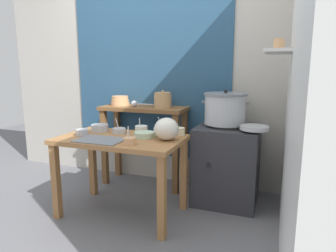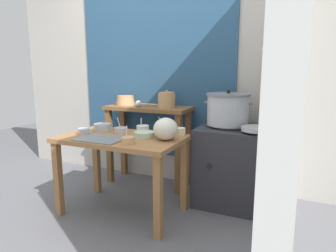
{
  "view_description": "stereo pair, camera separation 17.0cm",
  "coord_description": "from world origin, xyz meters",
  "px_view_note": "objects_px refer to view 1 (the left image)",
  "views": [
    {
      "loc": [
        1.29,
        -2.22,
        1.32
      ],
      "look_at": [
        0.38,
        0.24,
        0.82
      ],
      "focal_mm": 32.49,
      "sensor_mm": 36.0,
      "label": 1
    },
    {
      "loc": [
        1.44,
        -2.16,
        1.32
      ],
      "look_at": [
        0.38,
        0.24,
        0.82
      ],
      "focal_mm": 32.49,
      "sensor_mm": 36.0,
      "label": 2
    }
  ],
  "objects_px": {
    "prep_bowl_7": "(141,129)",
    "prep_table": "(121,149)",
    "clay_pot": "(163,100)",
    "prep_bowl_2": "(100,128)",
    "prep_bowl_3": "(144,135)",
    "back_shelf_table": "(144,126)",
    "serving_tray": "(100,140)",
    "stove_block": "(227,164)",
    "prep_bowl_6": "(179,131)",
    "prep_bowl_1": "(82,132)",
    "prep_bowl_0": "(162,131)",
    "wide_pan": "(254,128)",
    "bowl_stack_enamel": "(120,101)",
    "prep_bowl_5": "(119,130)",
    "prep_bowl_4": "(130,141)",
    "plastic_bag": "(166,129)",
    "ladle": "(135,104)",
    "steamer_pot": "(225,109)"
  },
  "relations": [
    {
      "from": "prep_bowl_7",
      "to": "prep_table",
      "type": "bearing_deg",
      "value": -109.5
    },
    {
      "from": "clay_pot",
      "to": "prep_bowl_2",
      "type": "height_order",
      "value": "clay_pot"
    },
    {
      "from": "prep_table",
      "to": "prep_bowl_3",
      "type": "bearing_deg",
      "value": 15.86
    },
    {
      "from": "back_shelf_table",
      "to": "clay_pot",
      "type": "distance_m",
      "value": 0.38
    },
    {
      "from": "prep_bowl_3",
      "to": "serving_tray",
      "type": "bearing_deg",
      "value": -143.23
    },
    {
      "from": "stove_block",
      "to": "prep_bowl_6",
      "type": "xyz_separation_m",
      "value": [
        -0.39,
        -0.35,
        0.37
      ]
    },
    {
      "from": "serving_tray",
      "to": "prep_bowl_6",
      "type": "xyz_separation_m",
      "value": [
        0.56,
        0.43,
        0.03
      ]
    },
    {
      "from": "prep_bowl_1",
      "to": "prep_bowl_2",
      "type": "distance_m",
      "value": 0.21
    },
    {
      "from": "serving_tray",
      "to": "prep_bowl_1",
      "type": "height_order",
      "value": "prep_bowl_1"
    },
    {
      "from": "prep_table",
      "to": "stove_block",
      "type": "bearing_deg",
      "value": 35.83
    },
    {
      "from": "prep_bowl_0",
      "to": "prep_bowl_2",
      "type": "height_order",
      "value": "prep_bowl_0"
    },
    {
      "from": "prep_bowl_1",
      "to": "prep_bowl_3",
      "type": "bearing_deg",
      "value": 11.45
    },
    {
      "from": "prep_bowl_3",
      "to": "wide_pan",
      "type": "bearing_deg",
      "value": 23.33
    },
    {
      "from": "back_shelf_table",
      "to": "prep_bowl_1",
      "type": "distance_m",
      "value": 0.84
    },
    {
      "from": "clay_pot",
      "to": "wide_pan",
      "type": "relative_size",
      "value": 0.74
    },
    {
      "from": "wide_pan",
      "to": "prep_bowl_6",
      "type": "distance_m",
      "value": 0.67
    },
    {
      "from": "bowl_stack_enamel",
      "to": "prep_bowl_5",
      "type": "distance_m",
      "value": 0.73
    },
    {
      "from": "prep_table",
      "to": "prep_bowl_6",
      "type": "relative_size",
      "value": 10.86
    },
    {
      "from": "prep_bowl_7",
      "to": "prep_bowl_0",
      "type": "bearing_deg",
      "value": -4.68
    },
    {
      "from": "bowl_stack_enamel",
      "to": "prep_bowl_7",
      "type": "relative_size",
      "value": 1.55
    },
    {
      "from": "stove_block",
      "to": "prep_bowl_4",
      "type": "distance_m",
      "value": 1.1
    },
    {
      "from": "stove_block",
      "to": "prep_bowl_1",
      "type": "bearing_deg",
      "value": -151.11
    },
    {
      "from": "back_shelf_table",
      "to": "prep_bowl_3",
      "type": "height_order",
      "value": "back_shelf_table"
    },
    {
      "from": "prep_bowl_0",
      "to": "prep_bowl_6",
      "type": "bearing_deg",
      "value": 11.06
    },
    {
      "from": "clay_pot",
      "to": "prep_bowl_1",
      "type": "relative_size",
      "value": 1.66
    },
    {
      "from": "prep_bowl_2",
      "to": "prep_bowl_3",
      "type": "distance_m",
      "value": 0.52
    },
    {
      "from": "plastic_bag",
      "to": "prep_bowl_4",
      "type": "distance_m",
      "value": 0.34
    },
    {
      "from": "serving_tray",
      "to": "wide_pan",
      "type": "bearing_deg",
      "value": 27.09
    },
    {
      "from": "prep_bowl_1",
      "to": "prep_bowl_6",
      "type": "distance_m",
      "value": 0.88
    },
    {
      "from": "prep_bowl_1",
      "to": "prep_bowl_5",
      "type": "xyz_separation_m",
      "value": [
        0.27,
        0.2,
        -0.0
      ]
    },
    {
      "from": "stove_block",
      "to": "prep_bowl_6",
      "type": "distance_m",
      "value": 0.64
    },
    {
      "from": "ladle",
      "to": "prep_bowl_7",
      "type": "bearing_deg",
      "value": -57.36
    },
    {
      "from": "back_shelf_table",
      "to": "prep_bowl_6",
      "type": "bearing_deg",
      "value": -39.98
    },
    {
      "from": "ladle",
      "to": "prep_bowl_4",
      "type": "relative_size",
      "value": 1.89
    },
    {
      "from": "bowl_stack_enamel",
      "to": "prep_bowl_3",
      "type": "relative_size",
      "value": 1.19
    },
    {
      "from": "serving_tray",
      "to": "prep_bowl_4",
      "type": "distance_m",
      "value": 0.3
    },
    {
      "from": "wide_pan",
      "to": "prep_bowl_6",
      "type": "xyz_separation_m",
      "value": [
        -0.64,
        -0.19,
        -0.04
      ]
    },
    {
      "from": "prep_bowl_1",
      "to": "prep_bowl_7",
      "type": "xyz_separation_m",
      "value": [
        0.45,
        0.3,
        0.0
      ]
    },
    {
      "from": "ladle",
      "to": "prep_bowl_4",
      "type": "bearing_deg",
      "value": -66.23
    },
    {
      "from": "plastic_bag",
      "to": "prep_bowl_6",
      "type": "height_order",
      "value": "plastic_bag"
    },
    {
      "from": "clay_pot",
      "to": "prep_bowl_7",
      "type": "xyz_separation_m",
      "value": [
        -0.03,
        -0.5,
        -0.23
      ]
    },
    {
      "from": "back_shelf_table",
      "to": "clay_pot",
      "type": "relative_size",
      "value": 5.09
    },
    {
      "from": "prep_bowl_6",
      "to": "prep_bowl_1",
      "type": "bearing_deg",
      "value": -159.13
    },
    {
      "from": "steamer_pot",
      "to": "prep_bowl_5",
      "type": "distance_m",
      "value": 1.04
    },
    {
      "from": "steamer_pot",
      "to": "prep_bowl_3",
      "type": "height_order",
      "value": "steamer_pot"
    },
    {
      "from": "prep_table",
      "to": "prep_bowl_0",
      "type": "xyz_separation_m",
      "value": [
        0.3,
        0.23,
        0.14
      ]
    },
    {
      "from": "prep_bowl_0",
      "to": "prep_bowl_3",
      "type": "relative_size",
      "value": 0.94
    },
    {
      "from": "stove_block",
      "to": "prep_bowl_2",
      "type": "distance_m",
      "value": 1.3
    },
    {
      "from": "prep_bowl_1",
      "to": "prep_bowl_6",
      "type": "height_order",
      "value": "prep_bowl_6"
    },
    {
      "from": "back_shelf_table",
      "to": "prep_bowl_6",
      "type": "distance_m",
      "value": 0.76
    }
  ]
}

